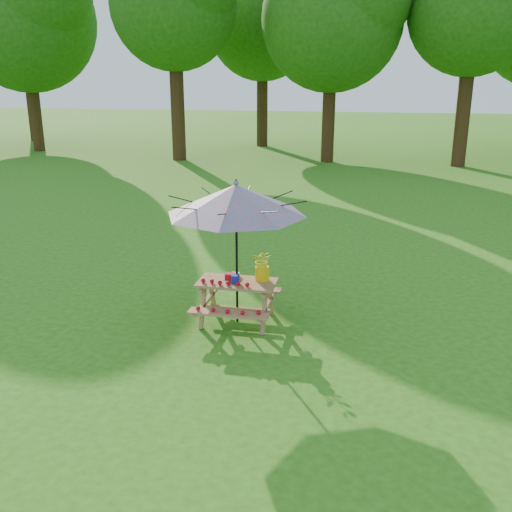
# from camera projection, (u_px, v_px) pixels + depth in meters

# --- Properties ---
(ground) EXTENTS (120.00, 120.00, 0.00)m
(ground) POSITION_uv_depth(u_px,v_px,m) (417.00, 465.00, 5.64)
(ground) COLOR #306413
(ground) RESTS_ON ground
(picnic_table) EXTENTS (1.20, 1.32, 0.67)m
(picnic_table) POSITION_uv_depth(u_px,v_px,m) (237.00, 302.00, 8.87)
(picnic_table) COLOR #AA764C
(picnic_table) RESTS_ON ground
(patio_umbrella) EXTENTS (2.16, 2.16, 2.25)m
(patio_umbrella) POSITION_uv_depth(u_px,v_px,m) (236.00, 200.00, 8.38)
(patio_umbrella) COLOR black
(patio_umbrella) RESTS_ON ground
(produce_bins) EXTENTS (0.26, 0.39, 0.13)m
(produce_bins) POSITION_uv_depth(u_px,v_px,m) (234.00, 277.00, 8.79)
(produce_bins) COLOR red
(produce_bins) RESTS_ON picnic_table
(tomatoes_row) EXTENTS (0.77, 0.13, 0.07)m
(tomatoes_row) POSITION_uv_depth(u_px,v_px,m) (224.00, 282.00, 8.62)
(tomatoes_row) COLOR red
(tomatoes_row) RESTS_ON picnic_table
(flower_bucket) EXTENTS (0.31, 0.27, 0.49)m
(flower_bucket) POSITION_uv_depth(u_px,v_px,m) (262.00, 264.00, 8.74)
(flower_bucket) COLOR yellow
(flower_bucket) RESTS_ON picnic_table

